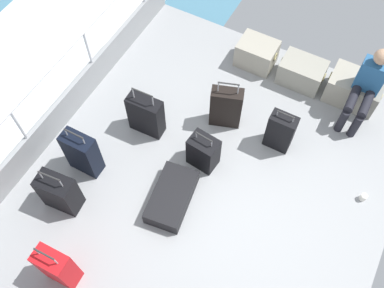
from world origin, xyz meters
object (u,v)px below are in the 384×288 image
(suitcase_7, at_px, (280,132))
(cargo_crate_2, at_px, (350,88))
(cargo_crate_3, at_px, (361,94))
(suitcase_1, at_px, (172,197))
(paper_cup, at_px, (363,197))
(suitcase_6, at_px, (57,267))
(passenger_seated, at_px, (367,86))
(suitcase_0, at_px, (226,107))
(cargo_crate_1, at_px, (302,72))
(suitcase_4, at_px, (59,192))
(suitcase_3, at_px, (146,115))
(suitcase_8, at_px, (203,152))
(suitcase_2, at_px, (82,153))
(cargo_crate_0, at_px, (257,54))

(suitcase_7, bearing_deg, cargo_crate_2, 64.51)
(cargo_crate_2, distance_m, cargo_crate_3, 0.17)
(suitcase_1, relative_size, paper_cup, 8.45)
(suitcase_6, bearing_deg, passenger_seated, 59.77)
(cargo_crate_3, relative_size, suitcase_0, 0.62)
(cargo_crate_1, xyz_separation_m, suitcase_1, (-0.70, -2.54, -0.08))
(passenger_seated, height_order, suitcase_4, passenger_seated)
(cargo_crate_3, bearing_deg, paper_cup, -69.86)
(suitcase_3, relative_size, suitcase_8, 1.29)
(passenger_seated, relative_size, suitcase_7, 1.57)
(passenger_seated, xyz_separation_m, suitcase_2, (-2.77, -2.47, -0.24))
(passenger_seated, distance_m, suitcase_2, 3.72)
(cargo_crate_0, bearing_deg, cargo_crate_1, -0.82)
(suitcase_8, bearing_deg, cargo_crate_2, 55.54)
(suitcase_4, distance_m, suitcase_7, 2.83)
(suitcase_1, bearing_deg, cargo_crate_2, 61.56)
(cargo_crate_0, xyz_separation_m, suitcase_7, (0.84, -1.17, 0.11))
(suitcase_6, xyz_separation_m, suitcase_7, (1.44, 2.75, -0.03))
(cargo_crate_1, distance_m, suitcase_2, 3.26)
(suitcase_0, bearing_deg, suitcase_2, -130.29)
(suitcase_3, bearing_deg, cargo_crate_2, 39.23)
(cargo_crate_0, xyz_separation_m, suitcase_1, (0.01, -2.55, -0.09))
(suitcase_8, bearing_deg, suitcase_7, 43.84)
(cargo_crate_2, distance_m, suitcase_1, 2.94)
(suitcase_7, distance_m, paper_cup, 1.30)
(suitcase_0, relative_size, suitcase_8, 1.33)
(cargo_crate_3, relative_size, suitcase_8, 0.82)
(cargo_crate_1, bearing_deg, suitcase_1, -105.43)
(suitcase_3, height_order, paper_cup, suitcase_3)
(cargo_crate_0, distance_m, suitcase_4, 3.40)
(suitcase_2, distance_m, suitcase_7, 2.51)
(passenger_seated, relative_size, suitcase_6, 1.32)
(suitcase_4, xyz_separation_m, paper_cup, (3.23, 1.80, -0.24))
(suitcase_8, bearing_deg, suitcase_4, -133.12)
(cargo_crate_2, xyz_separation_m, paper_cup, (0.68, -1.44, -0.16))
(cargo_crate_0, relative_size, cargo_crate_2, 0.91)
(cargo_crate_1, xyz_separation_m, suitcase_0, (-0.65, -1.16, 0.14))
(suitcase_3, relative_size, suitcase_6, 0.97)
(cargo_crate_1, bearing_deg, cargo_crate_0, 179.18)
(suitcase_1, height_order, suitcase_2, suitcase_2)
(suitcase_0, height_order, suitcase_6, suitcase_0)
(suitcase_3, xyz_separation_m, suitcase_4, (-0.33, -1.42, -0.02))
(cargo_crate_2, bearing_deg, suitcase_3, -140.77)
(cargo_crate_0, distance_m, suitcase_7, 1.44)
(suitcase_4, bearing_deg, suitcase_8, 46.88)
(cargo_crate_3, bearing_deg, suitcase_1, -121.51)
(cargo_crate_2, distance_m, suitcase_4, 4.12)
(cargo_crate_1, bearing_deg, suitcase_4, -120.14)
(passenger_seated, xyz_separation_m, suitcase_4, (-2.72, -3.02, -0.29))
(cargo_crate_2, xyz_separation_m, suitcase_0, (-1.35, -1.21, 0.12))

